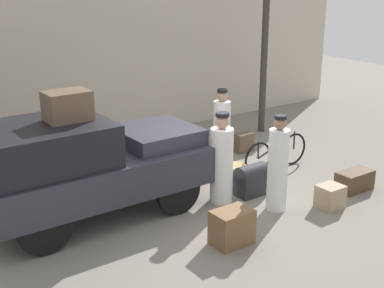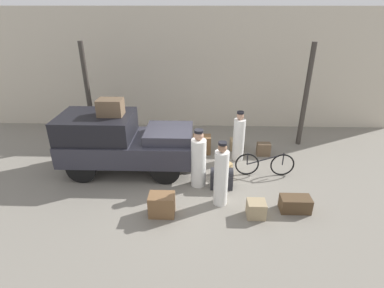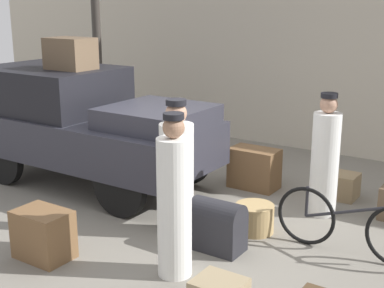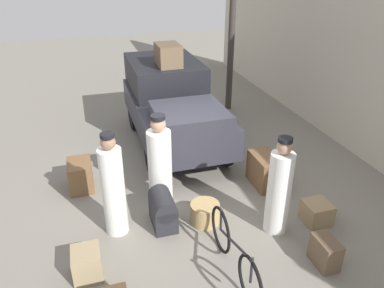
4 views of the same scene
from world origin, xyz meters
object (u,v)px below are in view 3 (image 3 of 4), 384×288
Objects in this scene: truck at (84,121)px; porter_lifting_near_truck at (174,203)px; wicker_basket at (254,218)px; suitcase_black_upright at (342,186)px; trunk_wicker_pale at (43,234)px; bicycle at (350,225)px; porter_carrying_trunk at (325,160)px; porter_with_bicycle at (177,174)px; trunk_barrel_dark at (217,225)px; trunk_on_truck_roof at (70,54)px; trunk_large_brown at (254,168)px.

truck is 2.22× the size of porter_lifting_near_truck.
wicker_basket is (3.03, -0.23, -0.79)m from truck.
trunk_wicker_pale is (-2.12, -3.61, 0.09)m from suitcase_black_upright.
bicycle is 1.06× the size of porter_carrying_trunk.
trunk_wicker_pale is (-0.85, -1.32, -0.48)m from porter_with_bicycle.
trunk_wicker_pale is (-1.61, -1.88, 0.10)m from wicker_basket.
porter_carrying_trunk is 2.70× the size of trunk_barrel_dark.
trunk_on_truck_roof is (-3.23, 0.23, 1.80)m from wicker_basket.
porter_lifting_near_truck is at bearing -56.23° from porter_with_bicycle.
porter_with_bicycle is at bearing -18.96° from truck.
trunk_large_brown is (2.29, 1.20, -0.67)m from truck.
trunk_wicker_pale is 0.88× the size of trunk_on_truck_roof.
suitcase_black_upright is at bearing 60.83° from porter_with_bicycle.
trunk_barrel_dark is 1.91m from trunk_wicker_pale.
wicker_basket is at bearing 81.58° from porter_lifting_near_truck.
wicker_basket is (-1.15, -0.02, -0.18)m from bicycle.
wicker_basket is 0.29× the size of porter_with_bicycle.
truck is at bearing 162.97° from trunk_barrel_dark.
trunk_large_brown is at bearing 100.65° from porter_lifting_near_truck.
trunk_large_brown is at bearing 27.57° from truck.
trunk_on_truck_roof is (-2.49, -1.20, 1.67)m from trunk_large_brown.
porter_with_bicycle reaches higher than bicycle.
porter_carrying_trunk reaches higher than trunk_large_brown.
porter_with_bicycle is 1.64m from trunk_wicker_pale.
porter_carrying_trunk is 2.67× the size of trunk_wicker_pale.
trunk_large_brown is 3.23m from trunk_on_truck_roof.
trunk_on_truck_roof reaches higher than trunk_wicker_pale.
porter_lifting_near_truck is 3.62m from trunk_on_truck_roof.
trunk_large_brown is (-1.22, 0.42, -0.44)m from porter_carrying_trunk.
truck is at bearing 124.00° from trunk_wicker_pale.
suitcase_black_upright is at bearing 21.97° from trunk_on_truck_roof.
porter_lifting_near_truck is at bearing -102.97° from suitcase_black_upright.
porter_with_bicycle is (-1.92, -0.57, 0.39)m from bicycle.
suitcase_black_upright is at bearing 74.92° from trunk_barrel_dark.
trunk_large_brown is (-0.60, 2.08, 0.00)m from trunk_barrel_dark.
bicycle is 1.17m from wicker_basket.
trunk_large_brown reaches higher than wicker_basket.
porter_with_bicycle is 2.72× the size of trunk_wicker_pale.
truck reaches higher than trunk_barrel_dark.
porter_carrying_trunk is (-0.67, 0.99, 0.38)m from bicycle.
porter_with_bicycle is 2.86m from trunk_on_truck_roof.
trunk_large_brown is at bearing 25.66° from trunk_on_truck_roof.
trunk_barrel_dark is (-0.62, -1.67, -0.44)m from porter_carrying_trunk.
suitcase_black_upright is 1.29m from trunk_large_brown.
bicycle reaches higher than suitcase_black_upright.
suitcase_black_upright is (0.03, 0.73, -0.56)m from porter_carrying_trunk.
wicker_basket is 1.10m from porter_with_bicycle.
porter_carrying_trunk is at bearing -18.90° from trunk_large_brown.
suitcase_black_upright is 4.19m from trunk_wicker_pale.
trunk_large_brown is at bearing 75.13° from trunk_wicker_pale.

